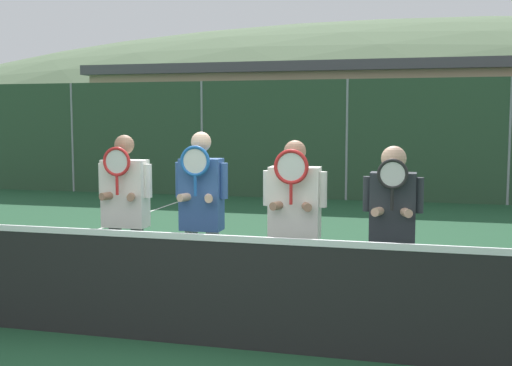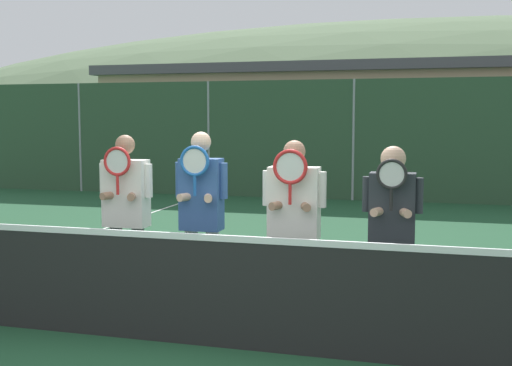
# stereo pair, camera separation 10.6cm
# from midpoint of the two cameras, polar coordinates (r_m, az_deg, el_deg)

# --- Properties ---
(ground_plane) EXTENTS (120.00, 120.00, 0.00)m
(ground_plane) POSITION_cam_midpoint_polar(r_m,az_deg,el_deg) (5.77, -4.59, -14.28)
(ground_plane) COLOR #1E4C2D
(hill_distant) EXTENTS (98.67, 54.82, 19.19)m
(hill_distant) POSITION_cam_midpoint_polar(r_m,az_deg,el_deg) (56.62, 12.60, 3.62)
(hill_distant) COLOR #5B7551
(hill_distant) RESTS_ON ground_plane
(clubhouse_building) EXTENTS (19.91, 5.50, 4.00)m
(clubhouse_building) POSITION_cam_midpoint_polar(r_m,az_deg,el_deg) (25.24, 8.10, 5.80)
(clubhouse_building) COLOR tan
(clubhouse_building) RESTS_ON ground_plane
(fence_back) EXTENTS (22.21, 0.06, 2.92)m
(fence_back) POSITION_cam_midpoint_polar(r_m,az_deg,el_deg) (15.65, 7.88, 3.81)
(fence_back) COLOR gray
(fence_back) RESTS_ON ground_plane
(tennis_net) EXTENTS (10.28, 0.09, 1.09)m
(tennis_net) POSITION_cam_midpoint_polar(r_m,az_deg,el_deg) (5.62, -4.64, -9.39)
(tennis_net) COLOR gray
(tennis_net) RESTS_ON ground_plane
(court_line_left_sideline) EXTENTS (0.05, 16.00, 0.01)m
(court_line_left_sideline) POSITION_cam_midpoint_polar(r_m,az_deg,el_deg) (10.06, -19.89, -5.89)
(court_line_left_sideline) COLOR white
(court_line_left_sideline) RESTS_ON ground_plane
(player_leftmost) EXTENTS (0.59, 0.34, 1.81)m
(player_leftmost) POSITION_cam_midpoint_polar(r_m,az_deg,el_deg) (6.71, -11.99, -2.18)
(player_leftmost) COLOR #56565B
(player_leftmost) RESTS_ON ground_plane
(player_center_left) EXTENTS (0.54, 0.34, 1.85)m
(player_center_left) POSITION_cam_midpoint_polar(r_m,az_deg,el_deg) (6.29, -5.35, -2.51)
(player_center_left) COLOR white
(player_center_left) RESTS_ON ground_plane
(player_center_right) EXTENTS (0.61, 0.34, 1.78)m
(player_center_right) POSITION_cam_midpoint_polar(r_m,az_deg,el_deg) (6.03, 2.93, -3.01)
(player_center_right) COLOR #232838
(player_center_right) RESTS_ON ground_plane
(player_rightmost) EXTENTS (0.54, 0.34, 1.73)m
(player_rightmost) POSITION_cam_midpoint_polar(r_m,az_deg,el_deg) (5.98, 11.53, -3.46)
(player_rightmost) COLOR #56565B
(player_rightmost) RESTS_ON ground_plane
(car_far_left) EXTENTS (4.75, 1.90, 1.81)m
(car_far_left) POSITION_cam_midpoint_polar(r_m,az_deg,el_deg) (20.34, -8.30, 2.72)
(car_far_left) COLOR slate
(car_far_left) RESTS_ON ground_plane
(car_left_of_center) EXTENTS (4.54, 2.00, 1.88)m
(car_left_of_center) POSITION_cam_midpoint_polar(r_m,az_deg,el_deg) (19.30, 6.57, 2.67)
(car_left_of_center) COLOR #285638
(car_left_of_center) RESTS_ON ground_plane
(car_center) EXTENTS (4.01, 2.05, 1.76)m
(car_center) POSITION_cam_midpoint_polar(r_m,az_deg,el_deg) (18.93, 21.13, 2.11)
(car_center) COLOR slate
(car_center) RESTS_ON ground_plane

